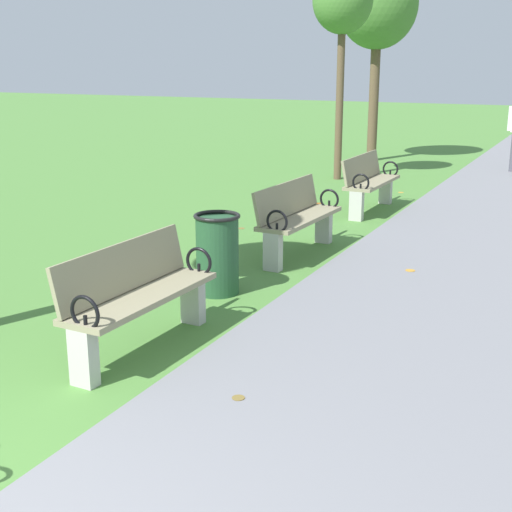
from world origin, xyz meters
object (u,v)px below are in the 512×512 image
object	(u,v)px
park_bench_4	(369,181)
tree_2	(343,4)
park_bench_2	(138,294)
park_bench_3	(297,217)
tree_3	(378,6)
trash_bin	(217,254)

from	to	relation	value
park_bench_4	tree_2	xyz separation A→B (m)	(-1.55, 2.81, 2.92)
park_bench_4	tree_2	distance (m)	4.34
park_bench_2	park_bench_4	size ratio (longest dim) A/B	1.00
park_bench_3	tree_3	xyz separation A→B (m)	(-1.77, 8.80, 3.08)
park_bench_2	trash_bin	world-z (taller)	park_bench_2
tree_3	trash_bin	size ratio (longest dim) A/B	5.51
tree_3	park_bench_3	bearing A→B (deg)	-78.61
tree_2	park_bench_3	bearing A→B (deg)	-74.98
tree_2	trash_bin	bearing A→B (deg)	-79.42
tree_2	tree_3	xyz separation A→B (m)	(-0.22, 3.03, 0.16)
tree_2	trash_bin	world-z (taller)	tree_2
park_bench_2	park_bench_4	world-z (taller)	same
park_bench_3	tree_2	bearing A→B (deg)	105.02
trash_bin	tree_3	bearing A→B (deg)	98.78
park_bench_4	trash_bin	bearing A→B (deg)	-91.80
tree_3	trash_bin	world-z (taller)	tree_3
park_bench_3	trash_bin	xyz separation A→B (m)	(-0.15, -1.73, -0.06)
park_bench_4	park_bench_2	bearing A→B (deg)	-90.00
park_bench_2	tree_2	size ratio (longest dim) A/B	0.39
trash_bin	park_bench_3	bearing A→B (deg)	85.14
park_bench_3	tree_2	size ratio (longest dim) A/B	0.39
tree_3	trash_bin	distance (m)	11.11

